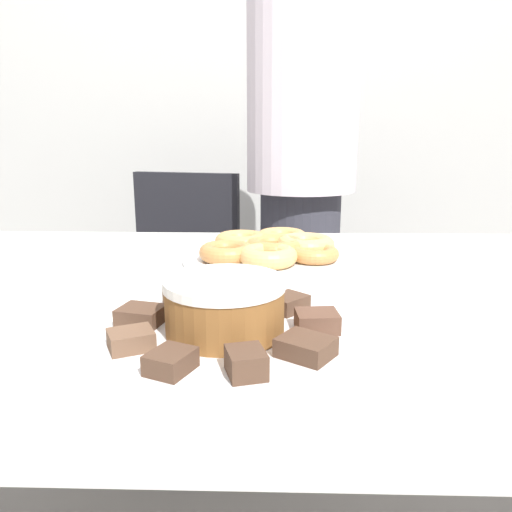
{
  "coord_description": "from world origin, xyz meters",
  "views": [
    {
      "loc": [
        0.02,
        -0.83,
        1.0
      ],
      "look_at": [
        0.0,
        -0.03,
        0.81
      ],
      "focal_mm": 35.0,
      "sensor_mm": 36.0,
      "label": 1
    }
  ],
  "objects_px": {
    "person_standing": "(301,176)",
    "plate_donuts": "(275,258)",
    "plate_cake": "(225,336)",
    "frosted_cake": "(225,306)",
    "office_chair_left": "(174,309)"
  },
  "relations": [
    {
      "from": "person_standing",
      "to": "plate_donuts",
      "type": "relative_size",
      "value": 4.32
    },
    {
      "from": "plate_cake",
      "to": "plate_donuts",
      "type": "height_order",
      "value": "same"
    },
    {
      "from": "person_standing",
      "to": "plate_cake",
      "type": "height_order",
      "value": "person_standing"
    },
    {
      "from": "frosted_cake",
      "to": "plate_cake",
      "type": "bearing_deg",
      "value": 0.0
    },
    {
      "from": "person_standing",
      "to": "frosted_cake",
      "type": "relative_size",
      "value": 10.82
    },
    {
      "from": "person_standing",
      "to": "office_chair_left",
      "type": "relative_size",
      "value": 1.9
    },
    {
      "from": "frosted_cake",
      "to": "person_standing",
      "type": "bearing_deg",
      "value": 81.55
    },
    {
      "from": "plate_donuts",
      "to": "office_chair_left",
      "type": "bearing_deg",
      "value": 118.7
    },
    {
      "from": "office_chair_left",
      "to": "person_standing",
      "type": "bearing_deg",
      "value": 15.57
    },
    {
      "from": "plate_cake",
      "to": "plate_donuts",
      "type": "xyz_separation_m",
      "value": [
        0.07,
        0.42,
        0.0
      ]
    },
    {
      "from": "plate_donuts",
      "to": "frosted_cake",
      "type": "xyz_separation_m",
      "value": [
        -0.07,
        -0.42,
        0.04
      ]
    },
    {
      "from": "frosted_cake",
      "to": "plate_donuts",
      "type": "bearing_deg",
      "value": 80.89
    },
    {
      "from": "plate_cake",
      "to": "plate_donuts",
      "type": "distance_m",
      "value": 0.42
    },
    {
      "from": "office_chair_left",
      "to": "frosted_cake",
      "type": "xyz_separation_m",
      "value": [
        0.28,
        -1.05,
        0.39
      ]
    },
    {
      "from": "plate_donuts",
      "to": "frosted_cake",
      "type": "relative_size",
      "value": 2.51
    }
  ]
}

